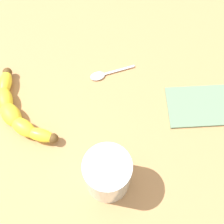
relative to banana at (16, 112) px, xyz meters
The scene contains 5 objects.
wooden_tabletop 17.27cm from the banana, 135.92° to the right, with size 120.00×120.00×3.00cm, color #AF7E4E.
banana is the anchor object (origin of this frame).
smoothie_glass 25.71cm from the banana, behind, with size 8.90×8.90×12.08cm.
teaspoon 21.30cm from the banana, 120.57° to the right, with size 8.57×9.29×0.80cm.
folded_napkin 41.91cm from the banana, 146.83° to the right, with size 15.46×10.29×0.60cm, color slate.
Camera 1 is at (-20.81, 26.11, 67.39)cm, focal length 49.58 mm.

